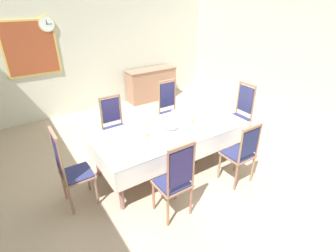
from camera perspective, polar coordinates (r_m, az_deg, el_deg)
ground at (r=4.72m, az=0.60°, el=-8.81°), size 6.51×6.58×0.04m
back_wall at (r=6.90m, az=-15.98°, el=17.94°), size 6.51×0.08×3.52m
right_wall at (r=6.38m, az=26.95°, el=15.44°), size 0.08×6.58×3.52m
dining_table at (r=4.33m, az=0.78°, el=-1.47°), size 2.55×1.14×0.74m
tablecloth at (r=4.34m, az=0.77°, el=-1.56°), size 2.57×1.16×0.34m
chair_south_a at (r=3.41m, az=1.61°, el=-11.87°), size 0.44×0.42×1.19m
chair_north_a at (r=4.89m, az=-11.74°, el=0.25°), size 0.44×0.42×1.12m
chair_south_b at (r=4.16m, az=15.97°, el=-5.65°), size 0.44×0.42×1.08m
chair_north_b at (r=5.42m, az=0.55°, el=3.89°), size 0.44×0.42×1.20m
chair_head_west at (r=3.82m, az=-20.86°, el=-8.90°), size 0.42×0.44×1.23m
chair_head_east at (r=5.40m, az=15.68°, el=2.80°), size 0.42×0.44×1.22m
soup_tureen at (r=4.24m, az=0.64°, el=0.62°), size 0.28×0.28×0.22m
candlestick_west at (r=4.02m, az=-4.46°, el=-0.47°), size 0.07×0.07×0.35m
candlestick_east at (r=4.49m, az=5.51°, el=2.34°), size 0.07×0.07×0.33m
bowl_near_left at (r=4.85m, az=1.84°, el=3.10°), size 0.20×0.20×0.05m
bowl_near_right at (r=4.55m, az=-3.06°, el=1.27°), size 0.15×0.15×0.03m
spoon_primary at (r=4.94m, az=2.82°, el=3.29°), size 0.05×0.18×0.01m
spoon_secondary at (r=4.53m, az=-4.33°, el=0.94°), size 0.05×0.18×0.01m
sideboard at (r=7.47m, az=-3.68°, el=9.22°), size 1.44×0.48×0.90m
mounted_clock at (r=6.52m, az=-25.37°, el=19.80°), size 0.34×0.06×0.34m
framed_painting at (r=6.53m, az=-28.22°, el=14.95°), size 1.10×0.05×1.18m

